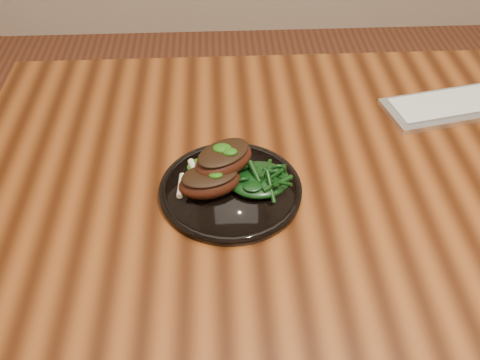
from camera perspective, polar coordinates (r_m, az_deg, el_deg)
The scene contains 7 objects.
desk at distance 1.07m, azimuth 16.23°, elevation -1.59°, with size 1.60×0.80×0.75m.
plate at distance 0.91m, azimuth -1.00°, elevation -1.02°, with size 0.24×0.24×0.01m.
lamb_chop_front at distance 0.88m, azimuth -3.29°, elevation -0.10°, with size 0.12×0.09×0.05m.
lamb_chop_back at distance 0.89m, azimuth -1.80°, elevation 2.26°, with size 0.13×0.12×0.05m.
herb_smear at distance 0.94m, azimuth -2.97°, elevation 1.48°, with size 0.09×0.06×0.01m, color #104207.
greens_heap at distance 0.90m, azimuth 2.00°, elevation 0.38°, with size 0.11×0.10×0.04m.
keyboard at distance 1.21m, azimuth 23.59°, elevation 7.62°, with size 0.39×0.19×0.02m.
Camera 1 is at (-0.34, -0.72, 1.38)m, focal length 40.00 mm.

